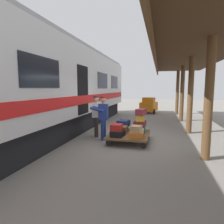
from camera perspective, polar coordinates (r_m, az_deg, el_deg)
The scene contains 19 objects.
ground_plane at distance 7.73m, azimuth 6.79°, elevation -8.10°, with size 60.00×60.00×0.00m, color gray.
platform_canopy at distance 7.61m, azimuth 24.39°, elevation 15.97°, with size 3.20×17.47×3.56m.
train_car at distance 8.72m, azimuth -17.87°, elevation 7.02°, with size 3.03×16.09×4.00m.
luggage_cart at distance 7.36m, azimuth 5.14°, elevation -6.75°, with size 1.50×1.87×0.30m.
suitcase_brown_leather at distance 7.38m, azimuth 2.56°, elevation -5.27°, with size 0.48×0.44×0.27m, color brown.
suitcase_teal_softside at distance 7.78m, azimuth 8.22°, elevation -4.88°, with size 0.46×0.56×0.22m, color #1E666B.
suitcase_slate_roller at distance 7.88m, azimuth 3.32°, elevation -4.82°, with size 0.39×0.53×0.18m, color #4C515B.
suitcase_black_hardshell at distance 6.90m, azimuth 1.69°, elevation -6.40°, with size 0.44×0.56×0.21m, color black.
suitcase_orange_carryall at distance 6.79m, azimuth 7.29°, elevation -6.73°, with size 0.45×0.50×0.20m, color #CC6B23.
suitcase_cream_canvas at distance 7.29m, azimuth 7.79°, elevation -5.83°, with size 0.39×0.57×0.19m, color beige.
suitcase_tan_vintage at distance 6.72m, azimuth 7.35°, elevation -5.05°, with size 0.32×0.40×0.22m, color tan.
suitcase_maroon_trunk at distance 7.72m, azimuth 8.41°, elevation -3.40°, with size 0.41×0.49×0.20m, color maroon.
suitcase_yellow_case at distance 7.69m, azimuth 8.50°, elevation -1.80°, with size 0.32×0.45×0.24m, color gold.
suitcase_navy_fabric at distance 7.82m, azimuth 3.48°, elevation -3.34°, with size 0.43×0.53×0.24m, color navy.
suitcase_red_plastic at distance 6.84m, azimuth 1.34°, elevation -4.62°, with size 0.37×0.44×0.23m, color #AD231E.
suitcase_burgundy_valise at distance 7.65m, azimuth 8.72°, elevation -0.01°, with size 0.32×0.53×0.25m, color maroon.
porter_in_overalls at distance 7.43m, azimuth -2.76°, elevation -1.38°, with size 0.68×0.45×1.70m.
porter_by_door at distance 7.95m, azimuth -4.62°, elevation -0.84°, with size 0.74×0.58×1.70m.
baggage_tug at distance 15.88m, azimuth 10.99°, elevation 1.91°, with size 1.44×1.90×1.30m.
Camera 1 is at (-0.94, 7.40, 2.01)m, focal length 30.46 mm.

